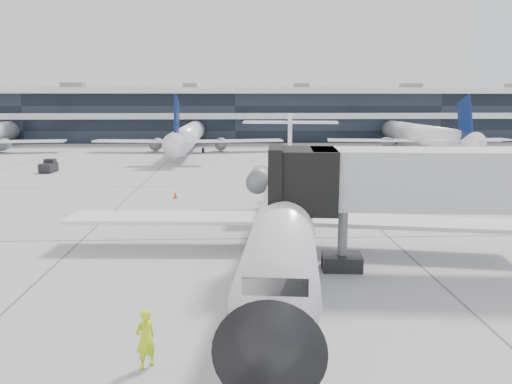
{
  "coord_description": "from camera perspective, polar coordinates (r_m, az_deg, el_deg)",
  "views": [
    {
      "loc": [
        -0.07,
        -31.36,
        8.97
      ],
      "look_at": [
        1.35,
        2.6,
        2.6
      ],
      "focal_mm": 35.0,
      "sensor_mm": 36.0,
      "label": 1
    }
  ],
  "objects": [
    {
      "name": "ground",
      "position": [
        32.62,
        -2.19,
        -5.36
      ],
      "size": [
        220.0,
        220.0,
        0.0
      ],
      "primitive_type": "plane",
      "color": "#98989B",
      "rests_on": "ground"
    },
    {
      "name": "terminal",
      "position": [
        113.43,
        -2.39,
        8.6
      ],
      "size": [
        170.0,
        22.0,
        10.0
      ],
      "primitive_type": "cube",
      "color": "black",
      "rests_on": "ground"
    },
    {
      "name": "bg_jet_center",
      "position": [
        87.18,
        -7.63,
        4.62
      ],
      "size": [
        32.0,
        40.0,
        9.6
      ],
      "primitive_type": null,
      "color": "white",
      "rests_on": "ground"
    },
    {
      "name": "bg_jet_right",
      "position": [
        92.56,
        17.95,
        4.54
      ],
      "size": [
        32.0,
        40.0,
        9.6
      ],
      "primitive_type": null,
      "color": "white",
      "rests_on": "ground"
    },
    {
      "name": "regional_jet",
      "position": [
        29.78,
        3.43,
        -1.69
      ],
      "size": [
        26.76,
        33.4,
        7.71
      ],
      "rotation": [
        0.0,
        0.0,
        -0.12
      ],
      "color": "white",
      "rests_on": "ground"
    },
    {
      "name": "jet_bridge",
      "position": [
        28.1,
        25.49,
        1.16
      ],
      "size": [
        20.78,
        5.93,
        6.67
      ],
      "rotation": [
        0.0,
        0.0,
        -0.1
      ],
      "color": "silver",
      "rests_on": "ground"
    },
    {
      "name": "ramp_worker",
      "position": [
        17.85,
        -12.53,
        -16.06
      ],
      "size": [
        0.89,
        0.87,
        2.07
      ],
      "primitive_type": "imported",
      "rotation": [
        0.0,
        0.0,
        3.86
      ],
      "color": "#E1FF1A",
      "rests_on": "ground"
    },
    {
      "name": "traffic_cone",
      "position": [
        46.17,
        -9.21,
        -0.36
      ],
      "size": [
        0.48,
        0.48,
        0.61
      ],
      "rotation": [
        0.0,
        0.0,
        -0.16
      ],
      "color": "#FF350D",
      "rests_on": "ground"
    },
    {
      "name": "far_tug",
      "position": [
        66.92,
        -22.61,
        2.72
      ],
      "size": [
        1.69,
        2.63,
        1.6
      ],
      "rotation": [
        0.0,
        0.0,
        -0.08
      ],
      "color": "black",
      "rests_on": "ground"
    }
  ]
}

